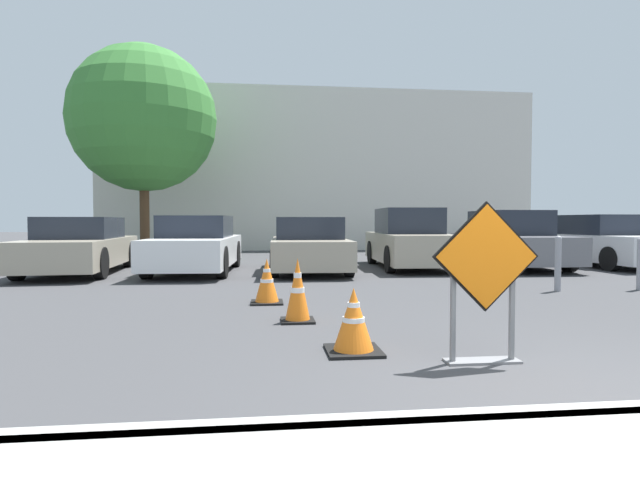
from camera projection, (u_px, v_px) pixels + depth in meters
ground_plane at (359, 269)px, 12.96m from camera, size 96.00×96.00×0.00m
road_closed_sign at (485, 273)px, 4.37m from camera, size 0.97×0.20×1.43m
traffic_cone_nearest at (354, 321)px, 4.76m from camera, size 0.52×0.52×0.62m
traffic_cone_second at (298, 291)px, 6.21m from camera, size 0.41×0.41×0.79m
traffic_cone_third at (267, 282)px, 7.61m from camera, size 0.49×0.49×0.68m
parked_car_nearest at (80, 247)px, 12.06m from camera, size 2.07×4.75×1.35m
parked_car_second at (196, 246)px, 12.27m from camera, size 2.00×4.53×1.39m
parked_car_third at (309, 246)px, 12.40m from camera, size 1.99×4.07×1.35m
parked_car_fourth at (409, 241)px, 13.43m from camera, size 1.94×4.37×1.60m
parked_car_fifth at (511, 241)px, 13.51m from camera, size 1.91×4.31×1.54m
parked_car_sixth at (602, 242)px, 13.96m from camera, size 2.04×4.36×1.43m
bollard_nearest at (558, 262)px, 8.90m from camera, size 0.12×0.12×1.00m
bollard_second at (640, 262)px, 9.08m from camera, size 0.12×0.12×0.96m
building_facade_backdrop at (317, 174)px, 23.86m from camera, size 18.93×5.00×7.02m
street_tree_behind_lot at (143, 119)px, 16.94m from camera, size 4.92×4.92×7.19m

